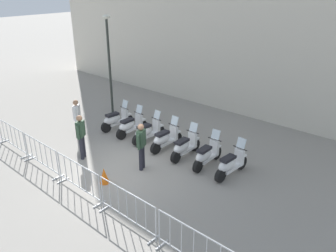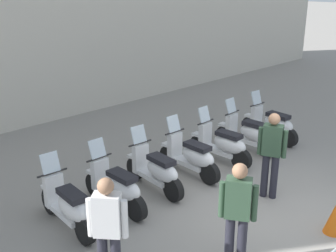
{
  "view_description": "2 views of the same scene",
  "coord_description": "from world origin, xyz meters",
  "px_view_note": "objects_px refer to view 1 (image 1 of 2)",
  "views": [
    {
      "loc": [
        6.99,
        -7.82,
        6.06
      ],
      "look_at": [
        0.6,
        1.67,
        1.18
      ],
      "focal_mm": 35.52,
      "sensor_mm": 36.0,
      "label": 1
    },
    {
      "loc": [
        -6.67,
        -2.93,
        4.18
      ],
      "look_at": [
        -0.13,
        2.3,
        1.19
      ],
      "focal_mm": 46.02,
      "sensor_mm": 36.0,
      "label": 2
    }
  ],
  "objects_px": {
    "motorcycle_1": "(130,126)",
    "street_lamp": "(109,54)",
    "barrier_segment_3": "(127,208)",
    "traffic_cone": "(104,176)",
    "barrier_segment_1": "(41,155)",
    "barrier_segment_4": "(193,248)",
    "motorcycle_5": "(207,155)",
    "officer_near_row_end": "(81,134)",
    "motorcycle_2": "(147,132)",
    "motorcycle_6": "(230,164)",
    "motorcycle_3": "(165,139)",
    "officer_by_barriers": "(141,144)",
    "officer_mid_plaza": "(77,117)",
    "barrier_segment_2": "(78,178)",
    "motorcycle_0": "(116,120)",
    "barrier_segment_0": "(12,137)",
    "motorcycle_4": "(185,147)"
  },
  "relations": [
    {
      "from": "motorcycle_3",
      "to": "street_lamp",
      "type": "bearing_deg",
      "value": 157.23
    },
    {
      "from": "motorcycle_5",
      "to": "street_lamp",
      "type": "bearing_deg",
      "value": 161.37
    },
    {
      "from": "motorcycle_1",
      "to": "barrier_segment_4",
      "type": "xyz_separation_m",
      "value": [
        5.92,
        -4.85,
        0.07
      ]
    },
    {
      "from": "motorcycle_6",
      "to": "officer_mid_plaza",
      "type": "bearing_deg",
      "value": -173.2
    },
    {
      "from": "motorcycle_1",
      "to": "street_lamp",
      "type": "relative_size",
      "value": 0.36
    },
    {
      "from": "motorcycle_3",
      "to": "officer_near_row_end",
      "type": "height_order",
      "value": "officer_near_row_end"
    },
    {
      "from": "motorcycle_1",
      "to": "motorcycle_6",
      "type": "xyz_separation_m",
      "value": [
        4.98,
        -0.69,
        0.0
      ]
    },
    {
      "from": "barrier_segment_1",
      "to": "barrier_segment_4",
      "type": "relative_size",
      "value": 1.0
    },
    {
      "from": "motorcycle_3",
      "to": "officer_by_barriers",
      "type": "xyz_separation_m",
      "value": [
        0.19,
        -1.73,
        0.53
      ]
    },
    {
      "from": "motorcycle_5",
      "to": "traffic_cone",
      "type": "height_order",
      "value": "motorcycle_5"
    },
    {
      "from": "barrier_segment_3",
      "to": "motorcycle_5",
      "type": "bearing_deg",
      "value": 85.68
    },
    {
      "from": "motorcycle_5",
      "to": "barrier_segment_1",
      "type": "bearing_deg",
      "value": -144.52
    },
    {
      "from": "motorcycle_0",
      "to": "barrier_segment_4",
      "type": "height_order",
      "value": "motorcycle_0"
    },
    {
      "from": "motorcycle_0",
      "to": "traffic_cone",
      "type": "distance_m",
      "value": 4.5
    },
    {
      "from": "motorcycle_5",
      "to": "officer_mid_plaza",
      "type": "height_order",
      "value": "officer_mid_plaza"
    },
    {
      "from": "barrier_segment_2",
      "to": "street_lamp",
      "type": "height_order",
      "value": "street_lamp"
    },
    {
      "from": "officer_by_barriers",
      "to": "traffic_cone",
      "type": "height_order",
      "value": "officer_by_barriers"
    },
    {
      "from": "motorcycle_5",
      "to": "officer_near_row_end",
      "type": "height_order",
      "value": "officer_near_row_end"
    },
    {
      "from": "officer_by_barriers",
      "to": "officer_near_row_end",
      "type": "bearing_deg",
      "value": -165.46
    },
    {
      "from": "barrier_segment_1",
      "to": "officer_near_row_end",
      "type": "xyz_separation_m",
      "value": [
        0.62,
        1.35,
        0.45
      ]
    },
    {
      "from": "barrier_segment_2",
      "to": "officer_by_barriers",
      "type": "xyz_separation_m",
      "value": [
        0.73,
        2.26,
        0.45
      ]
    },
    {
      "from": "motorcycle_6",
      "to": "barrier_segment_1",
      "type": "xyz_separation_m",
      "value": [
        -5.76,
        -3.25,
        0.07
      ]
    },
    {
      "from": "motorcycle_2",
      "to": "motorcycle_6",
      "type": "height_order",
      "value": "same"
    },
    {
      "from": "street_lamp",
      "to": "barrier_segment_1",
      "type": "bearing_deg",
      "value": -71.95
    },
    {
      "from": "motorcycle_6",
      "to": "officer_mid_plaza",
      "type": "height_order",
      "value": "officer_mid_plaza"
    },
    {
      "from": "officer_near_row_end",
      "to": "barrier_segment_0",
      "type": "bearing_deg",
      "value": -159.83
    },
    {
      "from": "motorcycle_1",
      "to": "traffic_cone",
      "type": "xyz_separation_m",
      "value": [
        1.72,
        -3.42,
        -0.18
      ]
    },
    {
      "from": "motorcycle_1",
      "to": "barrier_segment_3",
      "type": "bearing_deg",
      "value": -50.97
    },
    {
      "from": "barrier_segment_3",
      "to": "barrier_segment_4",
      "type": "relative_size",
      "value": 1.0
    },
    {
      "from": "barrier_segment_3",
      "to": "traffic_cone",
      "type": "bearing_deg",
      "value": 150.04
    },
    {
      "from": "street_lamp",
      "to": "officer_by_barriers",
      "type": "relative_size",
      "value": 2.78
    },
    {
      "from": "motorcycle_1",
      "to": "officer_by_barriers",
      "type": "bearing_deg",
      "value": -42.36
    },
    {
      "from": "motorcycle_0",
      "to": "barrier_segment_3",
      "type": "bearing_deg",
      "value": -45.16
    },
    {
      "from": "motorcycle_3",
      "to": "officer_by_barriers",
      "type": "bearing_deg",
      "value": -83.79
    },
    {
      "from": "barrier_segment_4",
      "to": "officer_by_barriers",
      "type": "distance_m",
      "value": 4.73
    },
    {
      "from": "motorcycle_2",
      "to": "motorcycle_4",
      "type": "relative_size",
      "value": 0.99
    },
    {
      "from": "barrier_segment_4",
      "to": "officer_mid_plaza",
      "type": "bearing_deg",
      "value": 155.9
    },
    {
      "from": "motorcycle_1",
      "to": "motorcycle_6",
      "type": "height_order",
      "value": "same"
    },
    {
      "from": "barrier_segment_2",
      "to": "motorcycle_4",
      "type": "bearing_deg",
      "value": 68.13
    },
    {
      "from": "barrier_segment_2",
      "to": "officer_mid_plaza",
      "type": "xyz_separation_m",
      "value": [
        -3.07,
        2.77,
        0.45
      ]
    },
    {
      "from": "barrier_segment_4",
      "to": "officer_by_barriers",
      "type": "xyz_separation_m",
      "value": [
        -3.74,
        2.86,
        0.45
      ]
    },
    {
      "from": "barrier_segment_1",
      "to": "motorcycle_4",
      "type": "bearing_deg",
      "value": 43.09
    },
    {
      "from": "officer_mid_plaza",
      "to": "traffic_cone",
      "type": "height_order",
      "value": "officer_mid_plaza"
    },
    {
      "from": "officer_mid_plaza",
      "to": "motorcycle_6",
      "type": "bearing_deg",
      "value": 6.8
    },
    {
      "from": "motorcycle_2",
      "to": "barrier_segment_2",
      "type": "bearing_deg",
      "value": -83.66
    },
    {
      "from": "motorcycle_4",
      "to": "barrier_segment_4",
      "type": "relative_size",
      "value": 0.8
    },
    {
      "from": "motorcycle_2",
      "to": "motorcycle_5",
      "type": "height_order",
      "value": "same"
    },
    {
      "from": "barrier_segment_0",
      "to": "officer_mid_plaza",
      "type": "relative_size",
      "value": 1.24
    },
    {
      "from": "traffic_cone",
      "to": "officer_by_barriers",
      "type": "bearing_deg",
      "value": 72.16
    },
    {
      "from": "barrier_segment_1",
      "to": "barrier_segment_2",
      "type": "height_order",
      "value": "same"
    }
  ]
}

